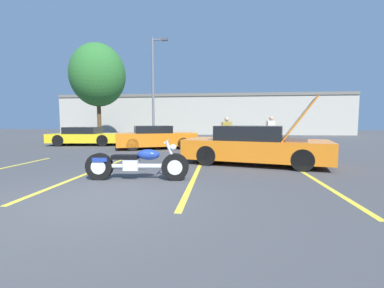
% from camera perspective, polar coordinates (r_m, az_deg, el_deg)
% --- Properties ---
extents(ground_plane, '(80.00, 80.00, 0.00)m').
position_cam_1_polar(ground_plane, '(5.05, -20.46, -11.69)').
color(ground_plane, '#474749').
extents(parking_stripe_middle, '(0.12, 5.39, 0.01)m').
position_cam_1_polar(parking_stripe_middle, '(7.59, -22.47, -6.15)').
color(parking_stripe_middle, yellow).
rests_on(parking_stripe_middle, ground).
extents(parking_stripe_back, '(0.12, 5.39, 0.01)m').
position_cam_1_polar(parking_stripe_back, '(6.70, 0.62, -7.21)').
color(parking_stripe_back, yellow).
rests_on(parking_stripe_back, ground).
extents(parking_stripe_far, '(0.12, 5.39, 0.01)m').
position_cam_1_polar(parking_stripe_far, '(7.06, 25.59, -7.07)').
color(parking_stripe_far, yellow).
rests_on(parking_stripe_far, ground).
extents(far_building, '(32.00, 4.20, 4.40)m').
position_cam_1_polar(far_building, '(29.62, 2.01, 6.82)').
color(far_building, '#B2AD9E').
rests_on(far_building, ground).
extents(light_pole, '(1.21, 0.28, 7.43)m').
position_cam_1_polar(light_pole, '(19.44, -8.43, 12.90)').
color(light_pole, slate).
rests_on(light_pole, ground).
extents(tree_background, '(4.42, 4.42, 7.73)m').
position_cam_1_polar(tree_background, '(22.99, -20.19, 14.14)').
color(tree_background, brown).
rests_on(tree_background, ground).
extents(motorcycle, '(2.52, 0.70, 0.96)m').
position_cam_1_polar(motorcycle, '(6.39, -12.13, -4.33)').
color(motorcycle, black).
rests_on(motorcycle, ground).
extents(show_car_hood_open, '(4.95, 3.01, 2.15)m').
position_cam_1_polar(show_car_hood_open, '(8.85, 13.90, -0.30)').
color(show_car_hood_open, orange).
rests_on(show_car_hood_open, ground).
extents(parked_car_left_row, '(4.25, 2.29, 1.09)m').
position_cam_1_polar(parked_car_left_row, '(16.72, -22.57, 1.60)').
color(parked_car_left_row, yellow).
rests_on(parked_car_left_row, ground).
extents(parked_car_right_row, '(4.45, 3.25, 1.20)m').
position_cam_1_polar(parked_car_right_row, '(13.65, -8.15, 1.44)').
color(parked_car_right_row, orange).
rests_on(parked_car_right_row, ground).
extents(spectator_near_motorcycle, '(0.52, 0.22, 1.68)m').
position_cam_1_polar(spectator_near_motorcycle, '(13.64, 17.16, 3.03)').
color(spectator_near_motorcycle, '#38476B').
rests_on(spectator_near_motorcycle, ground).
extents(spectator_by_show_car, '(0.52, 0.21, 1.62)m').
position_cam_1_polar(spectator_by_show_car, '(11.82, 7.71, 2.73)').
color(spectator_by_show_car, brown).
rests_on(spectator_by_show_car, ground).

